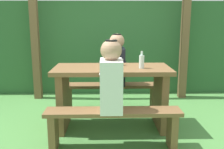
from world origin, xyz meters
The scene contains 11 objects.
ground_plane centered at (0.00, 0.00, 0.00)m, with size 12.00×12.00×0.00m, color #4B8540.
hedge_backdrop centered at (0.00, 2.00, 0.83)m, with size 6.40×0.93×1.65m, color #2F5F32.
pergola_post_left centered at (-1.25, 1.27, 0.99)m, with size 0.12×0.12×1.98m, color brown.
pergola_post_right centered at (1.25, 1.27, 0.99)m, with size 0.12×0.12×1.98m, color brown.
picnic_table centered at (0.00, 0.00, 0.52)m, with size 1.40×0.64×0.77m.
bench_near centered at (0.00, -0.55, 0.31)m, with size 1.40×0.24×0.43m.
bench_far centered at (0.00, 0.55, 0.31)m, with size 1.40×0.24×0.43m.
person_white_shirt centered at (-0.02, -0.54, 0.76)m, with size 0.25×0.35×0.72m.
person_black_coat centered at (0.08, 0.54, 0.76)m, with size 0.25×0.35×0.72m.
drinking_glass centered at (0.11, 0.13, 0.81)m, with size 0.07×0.07×0.08m, color silver.
bottle_left centered at (0.35, -0.08, 0.85)m, with size 0.06×0.06×0.20m.
Camera 1 is at (-0.07, -3.03, 1.33)m, focal length 41.06 mm.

